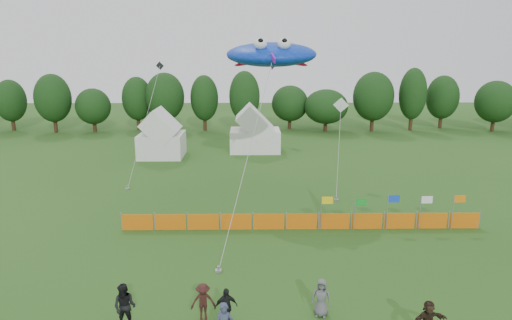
{
  "coord_description": "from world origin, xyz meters",
  "views": [
    {
      "loc": [
        -0.32,
        -16.66,
        10.62
      ],
      "look_at": [
        0.0,
        6.0,
        5.2
      ],
      "focal_mm": 32.0,
      "sensor_mm": 36.0,
      "label": 1
    }
  ],
  "objects_px": {
    "stingray_kite": "(272,55)",
    "barrier_fence": "(301,221)",
    "spectator_e": "(321,298)",
    "spectator_c": "(203,302)",
    "spectator_d": "(226,307)",
    "tent_left": "(162,137)",
    "tent_right": "(255,133)",
    "spectator_b": "(125,307)",
    "spectator_f": "(428,320)"
  },
  "relations": [
    {
      "from": "spectator_b",
      "to": "stingray_kite",
      "type": "relative_size",
      "value": 0.09
    },
    {
      "from": "spectator_b",
      "to": "spectator_f",
      "type": "distance_m",
      "value": 11.61
    },
    {
      "from": "tent_left",
      "to": "spectator_c",
      "type": "relative_size",
      "value": 2.85
    },
    {
      "from": "tent_left",
      "to": "tent_right",
      "type": "xyz_separation_m",
      "value": [
        9.63,
        2.61,
        -0.07
      ]
    },
    {
      "from": "barrier_fence",
      "to": "stingray_kite",
      "type": "height_order",
      "value": "stingray_kite"
    },
    {
      "from": "spectator_d",
      "to": "spectator_e",
      "type": "height_order",
      "value": "spectator_e"
    },
    {
      "from": "tent_left",
      "to": "spectator_f",
      "type": "xyz_separation_m",
      "value": [
        15.75,
        -30.94,
        -1.24
      ]
    },
    {
      "from": "spectator_d",
      "to": "spectator_e",
      "type": "relative_size",
      "value": 0.98
    },
    {
      "from": "spectator_d",
      "to": "spectator_e",
      "type": "bearing_deg",
      "value": -7.52
    },
    {
      "from": "tent_left",
      "to": "spectator_e",
      "type": "xyz_separation_m",
      "value": [
        11.96,
        -29.38,
        -1.19
      ]
    },
    {
      "from": "spectator_c",
      "to": "spectator_e",
      "type": "height_order",
      "value": "spectator_e"
    },
    {
      "from": "tent_left",
      "to": "stingray_kite",
      "type": "relative_size",
      "value": 0.2
    },
    {
      "from": "tent_right",
      "to": "stingray_kite",
      "type": "relative_size",
      "value": 0.25
    },
    {
      "from": "spectator_b",
      "to": "spectator_c",
      "type": "bearing_deg",
      "value": 18.36
    },
    {
      "from": "spectator_b",
      "to": "stingray_kite",
      "type": "distance_m",
      "value": 21.61
    },
    {
      "from": "spectator_d",
      "to": "spectator_f",
      "type": "relative_size",
      "value": 1.04
    },
    {
      "from": "spectator_e",
      "to": "stingray_kite",
      "type": "relative_size",
      "value": 0.07
    },
    {
      "from": "spectator_b",
      "to": "spectator_d",
      "type": "relative_size",
      "value": 1.18
    },
    {
      "from": "spectator_b",
      "to": "spectator_e",
      "type": "distance_m",
      "value": 7.83
    },
    {
      "from": "tent_left",
      "to": "spectator_d",
      "type": "distance_m",
      "value": 31.1
    },
    {
      "from": "tent_left",
      "to": "spectator_d",
      "type": "xyz_separation_m",
      "value": [
        8.09,
        -30.0,
        -1.21
      ]
    },
    {
      "from": "tent_right",
      "to": "stingray_kite",
      "type": "height_order",
      "value": "stingray_kite"
    },
    {
      "from": "stingray_kite",
      "to": "spectator_f",
      "type": "bearing_deg",
      "value": -75.11
    },
    {
      "from": "barrier_fence",
      "to": "spectator_c",
      "type": "distance_m",
      "value": 10.85
    },
    {
      "from": "spectator_c",
      "to": "spectator_e",
      "type": "bearing_deg",
      "value": -5.16
    },
    {
      "from": "tent_left",
      "to": "spectator_e",
      "type": "distance_m",
      "value": 31.74
    },
    {
      "from": "spectator_f",
      "to": "stingray_kite",
      "type": "distance_m",
      "value": 21.97
    },
    {
      "from": "spectator_b",
      "to": "spectator_e",
      "type": "height_order",
      "value": "spectator_b"
    },
    {
      "from": "stingray_kite",
      "to": "spectator_e",
      "type": "bearing_deg",
      "value": -85.82
    },
    {
      "from": "barrier_fence",
      "to": "spectator_d",
      "type": "xyz_separation_m",
      "value": [
        -4.11,
        -10.02,
        0.3
      ]
    },
    {
      "from": "spectator_d",
      "to": "stingray_kite",
      "type": "distance_m",
      "value": 20.69
    },
    {
      "from": "tent_right",
      "to": "spectator_e",
      "type": "xyz_separation_m",
      "value": [
        2.32,
        -31.99,
        -1.12
      ]
    },
    {
      "from": "tent_right",
      "to": "spectator_d",
      "type": "xyz_separation_m",
      "value": [
        -1.55,
        -32.62,
        -1.14
      ]
    },
    {
      "from": "spectator_e",
      "to": "spectator_b",
      "type": "bearing_deg",
      "value": -159.25
    },
    {
      "from": "spectator_e",
      "to": "spectator_c",
      "type": "bearing_deg",
      "value": -162.5
    },
    {
      "from": "tent_left",
      "to": "spectator_d",
      "type": "height_order",
      "value": "tent_left"
    },
    {
      "from": "tent_right",
      "to": "stingray_kite",
      "type": "distance_m",
      "value": 16.77
    },
    {
      "from": "spectator_f",
      "to": "spectator_c",
      "type": "bearing_deg",
      "value": 155.64
    },
    {
      "from": "stingray_kite",
      "to": "barrier_fence",
      "type": "bearing_deg",
      "value": -79.41
    },
    {
      "from": "spectator_c",
      "to": "spectator_f",
      "type": "bearing_deg",
      "value": -16.6
    },
    {
      "from": "tent_right",
      "to": "spectator_c",
      "type": "xyz_separation_m",
      "value": [
        -2.48,
        -32.2,
        -1.15
      ]
    },
    {
      "from": "spectator_b",
      "to": "spectator_d",
      "type": "xyz_separation_m",
      "value": [
        3.92,
        0.16,
        -0.14
      ]
    },
    {
      "from": "tent_left",
      "to": "tent_right",
      "type": "relative_size",
      "value": 0.83
    },
    {
      "from": "spectator_d",
      "to": "stingray_kite",
      "type": "xyz_separation_m",
      "value": [
        2.59,
        18.16,
        9.57
      ]
    },
    {
      "from": "spectator_c",
      "to": "spectator_d",
      "type": "bearing_deg",
      "value": -31.57
    },
    {
      "from": "spectator_f",
      "to": "stingray_kite",
      "type": "height_order",
      "value": "stingray_kite"
    },
    {
      "from": "stingray_kite",
      "to": "tent_right",
      "type": "bearing_deg",
      "value": 94.11
    },
    {
      "from": "barrier_fence",
      "to": "stingray_kite",
      "type": "xyz_separation_m",
      "value": [
        -1.52,
        8.15,
        9.87
      ]
    },
    {
      "from": "tent_right",
      "to": "spectator_e",
      "type": "relative_size",
      "value": 3.33
    },
    {
      "from": "spectator_c",
      "to": "spectator_e",
      "type": "distance_m",
      "value": 4.81
    }
  ]
}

